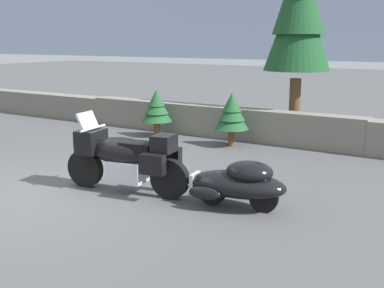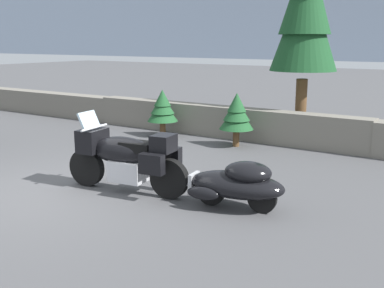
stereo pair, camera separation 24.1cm
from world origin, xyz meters
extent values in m
plane|color=#4C4C4F|center=(0.00, 0.00, 0.00)|extent=(80.00, 80.00, 0.00)
cube|color=slate|center=(-8.00, 5.81, 0.39)|extent=(8.00, 0.59, 0.78)
cube|color=slate|center=(0.00, 5.75, 0.41)|extent=(8.00, 0.51, 0.82)
cylinder|color=black|center=(0.27, 0.62, 0.33)|extent=(0.67, 0.23, 0.66)
cylinder|color=black|center=(1.91, 0.86, 0.33)|extent=(0.67, 0.23, 0.66)
cube|color=silver|center=(1.14, 0.75, 0.38)|extent=(0.66, 0.52, 0.36)
ellipsoid|color=black|center=(1.04, 0.74, 0.71)|extent=(1.25, 0.61, 0.48)
cube|color=black|center=(0.42, 0.65, 0.83)|extent=(0.43, 0.57, 0.40)
cube|color=#9EB7C6|center=(0.37, 0.64, 1.16)|extent=(0.25, 0.46, 0.34)
cube|color=black|center=(1.34, 0.78, 0.81)|extent=(0.61, 0.44, 0.16)
cube|color=black|center=(1.81, 0.85, 0.91)|extent=(0.37, 0.44, 0.28)
cube|color=black|center=(1.80, 0.54, 0.63)|extent=(0.42, 0.22, 0.32)
cube|color=black|center=(1.72, 1.14, 0.63)|extent=(0.42, 0.22, 0.32)
cylinder|color=silver|center=(0.47, 0.65, 1.06)|extent=(0.14, 0.70, 0.04)
cylinder|color=silver|center=(0.32, 0.63, 0.58)|extent=(0.26, 0.11, 0.54)
cylinder|color=black|center=(2.64, 0.97, 0.22)|extent=(0.45, 0.16, 0.44)
cylinder|color=black|center=(3.45, 1.08, 0.22)|extent=(0.45, 0.16, 0.44)
ellipsoid|color=black|center=(3.05, 1.03, 0.38)|extent=(1.58, 0.89, 0.40)
ellipsoid|color=black|center=(3.22, 1.05, 0.60)|extent=(0.79, 0.66, 0.32)
cube|color=silver|center=(2.34, 0.92, 0.36)|extent=(0.11, 0.33, 0.24)
ellipsoid|color=black|center=(2.68, 0.65, 0.28)|extent=(0.53, 0.21, 0.20)
ellipsoid|color=black|center=(2.59, 1.28, 0.28)|extent=(0.53, 0.21, 0.20)
cylinder|color=silver|center=(1.96, 0.87, 0.27)|extent=(0.70, 0.15, 0.05)
cylinder|color=brown|center=(1.94, 6.58, 0.78)|extent=(0.29, 0.29, 1.57)
cone|color=#194723|center=(1.94, 6.58, 3.01)|extent=(1.68, 1.68, 2.48)
cylinder|color=brown|center=(0.97, 4.89, 0.19)|extent=(0.16, 0.16, 0.38)
cone|color=#1E5128|center=(0.97, 4.89, 0.73)|extent=(0.83, 0.83, 0.60)
cone|color=#1E5128|center=(0.97, 4.89, 0.91)|extent=(0.64, 0.64, 0.52)
cone|color=#1E5128|center=(0.97, 4.89, 1.09)|extent=(0.46, 0.46, 0.45)
cylinder|color=brown|center=(-1.28, 4.92, 0.18)|extent=(0.16, 0.16, 0.36)
cone|color=#1E5128|center=(-1.28, 4.92, 0.70)|extent=(0.82, 0.82, 0.57)
cone|color=#1E5128|center=(-1.28, 4.92, 0.87)|extent=(0.63, 0.63, 0.50)
cone|color=#1E5128|center=(-1.28, 4.92, 1.04)|extent=(0.45, 0.45, 0.43)
camera|label=1|loc=(6.05, -5.18, 2.52)|focal=44.07mm
camera|label=2|loc=(6.26, -5.06, 2.52)|focal=44.07mm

